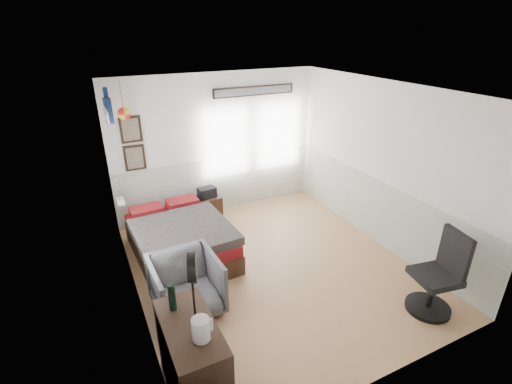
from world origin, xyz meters
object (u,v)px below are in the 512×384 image
armchair (186,285)px  nightstand (208,208)px  dresser (193,360)px  task_chair (438,280)px  bed (180,240)px

armchair → nightstand: 2.52m
armchair → nightstand: size_ratio=1.82×
dresser → task_chair: 3.21m
dresser → armchair: dresser is taller
task_chair → nightstand: bearing=126.7°
bed → nightstand: bearing=48.1°
dresser → armchair: bearing=76.6°
dresser → task_chair: size_ratio=0.87×
bed → dresser: dresser is taller
bed → task_chair: size_ratio=1.75×
nightstand → task_chair: (1.84, -3.68, 0.23)m
bed → nightstand: bed is taller
dresser → armchair: size_ratio=1.17×
bed → armchair: 1.29m
bed → nightstand: size_ratio=4.27×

